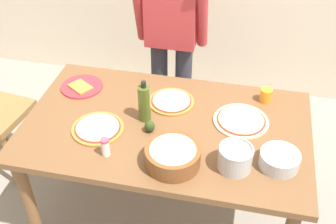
{
  "coord_description": "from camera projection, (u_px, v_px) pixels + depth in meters",
  "views": [
    {
      "loc": [
        0.39,
        -1.75,
        2.28
      ],
      "look_at": [
        0.0,
        0.05,
        0.81
      ],
      "focal_mm": 44.74,
      "sensor_mm": 36.0,
      "label": 1
    }
  ],
  "objects": [
    {
      "name": "pizza_raw_on_board",
      "position": [
        241.0,
        121.0,
        2.36
      ],
      "size": [
        0.31,
        0.31,
        0.02
      ],
      "color": "beige",
      "rests_on": "dining_table"
    },
    {
      "name": "ground",
      "position": [
        166.0,
        210.0,
        2.82
      ],
      "size": [
        8.0,
        8.0,
        0.0
      ],
      "primitive_type": "plane",
      "color": "gray"
    },
    {
      "name": "steel_pot",
      "position": [
        235.0,
        158.0,
        2.05
      ],
      "size": [
        0.17,
        0.17,
        0.13
      ],
      "color": "#B7B7BC",
      "rests_on": "dining_table"
    },
    {
      "name": "popcorn_bowl",
      "position": [
        173.0,
        155.0,
        2.07
      ],
      "size": [
        0.28,
        0.28,
        0.11
      ],
      "color": "brown",
      "rests_on": "dining_table"
    },
    {
      "name": "pizza_second_cooked",
      "position": [
        171.0,
        101.0,
        2.5
      ],
      "size": [
        0.27,
        0.27,
        0.02
      ],
      "color": "#C67A33",
      "rests_on": "dining_table"
    },
    {
      "name": "dining_table",
      "position": [
        166.0,
        136.0,
        2.41
      ],
      "size": [
        1.6,
        0.96,
        0.76
      ],
      "color": "brown",
      "rests_on": "ground"
    },
    {
      "name": "pizza_cooked_on_tray",
      "position": [
        98.0,
        128.0,
        2.31
      ],
      "size": [
        0.29,
        0.29,
        0.02
      ],
      "color": "#C67A33",
      "rests_on": "dining_table"
    },
    {
      "name": "plate_with_slice",
      "position": [
        82.0,
        87.0,
        2.62
      ],
      "size": [
        0.26,
        0.26,
        0.02
      ],
      "color": "red",
      "rests_on": "dining_table"
    },
    {
      "name": "salt_shaker",
      "position": [
        105.0,
        147.0,
        2.13
      ],
      "size": [
        0.04,
        0.04,
        0.11
      ],
      "color": "white",
      "rests_on": "dining_table"
    },
    {
      "name": "mixing_bowl_steel",
      "position": [
        279.0,
        160.0,
        2.07
      ],
      "size": [
        0.2,
        0.2,
        0.08
      ],
      "color": "#B7B7BC",
      "rests_on": "dining_table"
    },
    {
      "name": "person_cook",
      "position": [
        172.0,
        31.0,
        2.84
      ],
      "size": [
        0.49,
        0.25,
        1.62
      ],
      "color": "#2D2D38",
      "rests_on": "ground"
    },
    {
      "name": "olive_oil_bottle",
      "position": [
        144.0,
        103.0,
        2.32
      ],
      "size": [
        0.07,
        0.07,
        0.26
      ],
      "color": "#47561E",
      "rests_on": "dining_table"
    },
    {
      "name": "avocado",
      "position": [
        150.0,
        126.0,
        2.28
      ],
      "size": [
        0.06,
        0.06,
        0.07
      ],
      "primitive_type": "ellipsoid",
      "color": "#2D4219",
      "rests_on": "dining_table"
    },
    {
      "name": "cup_orange",
      "position": [
        266.0,
        95.0,
        2.49
      ],
      "size": [
        0.07,
        0.07,
        0.08
      ],
      "primitive_type": "cylinder",
      "color": "orange",
      "rests_on": "dining_table"
    }
  ]
}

